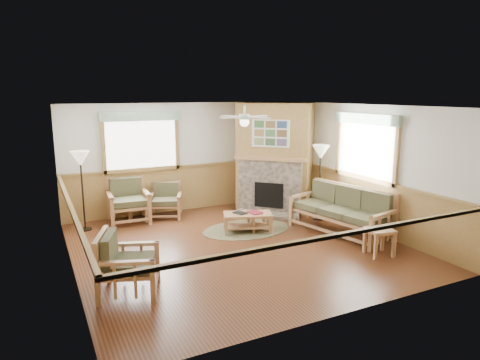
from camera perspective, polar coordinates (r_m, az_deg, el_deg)
name	(u,v)px	position (r m, az deg, el deg)	size (l,w,h in m)	color
floor	(237,246)	(8.46, -0.34, -8.79)	(6.00, 6.00, 0.01)	#522A16
ceiling	(237,106)	(7.94, -0.36, 9.84)	(6.00, 6.00, 0.01)	white
wall_back	(185,157)	(10.83, -7.30, 3.04)	(6.00, 0.02, 2.70)	silver
wall_front	(340,220)	(5.63, 13.17, -5.16)	(6.00, 0.02, 2.70)	silver
wall_left	(68,195)	(7.33, -21.97, -1.81)	(0.02, 6.00, 2.70)	silver
wall_right	(360,166)	(9.76, 15.71, 1.76)	(0.02, 6.00, 2.70)	silver
wainscot	(237,219)	(8.29, -0.34, -5.19)	(6.00, 6.00, 1.10)	olive
fireplace	(275,157)	(10.83, 4.69, 3.10)	(2.20, 2.20, 2.70)	olive
window_back	(140,110)	(10.38, -13.22, 9.01)	(1.90, 0.16, 1.50)	white
window_right	(368,113)	(9.46, 16.73, 8.61)	(0.16, 1.90, 1.50)	white
ceiling_fan	(245,107)	(8.34, 0.61, 9.65)	(1.24, 1.24, 0.36)	white
sofa	(340,211)	(9.26, 13.24, -4.04)	(0.89, 2.16, 0.99)	#AA794F
armchair_back_left	(128,201)	(10.17, -14.67, -2.69)	(0.89, 0.89, 1.00)	#AA794F
armchair_back_right	(166,200)	(10.39, -9.89, -2.70)	(0.73, 0.73, 0.81)	#AA794F
armchair_left	(129,263)	(6.65, -14.62, -10.65)	(0.83, 0.83, 0.93)	#AA794F
coffee_table	(248,223)	(9.22, 1.04, -5.69)	(1.03, 0.51, 0.41)	#AA794F
end_table_chairs	(139,210)	(10.28, -13.36, -3.93)	(0.44, 0.43, 0.50)	#AA794F
end_table_sofa	(379,242)	(8.32, 18.07, -7.86)	(0.45, 0.43, 0.50)	#AA794F
footstool	(258,222)	(9.35, 2.46, -5.57)	(0.43, 0.43, 0.37)	#AA794F
braided_rug	(247,229)	(9.41, 0.88, -6.59)	(1.98, 1.98, 0.01)	brown
floor_lamp_left	(83,191)	(9.76, -20.25, -1.38)	(0.40, 0.40, 1.74)	black
floor_lamp_right	(320,182)	(10.13, 10.58, -0.32)	(0.41, 0.41, 1.77)	black
book_red	(255,212)	(9.17, 2.02, -4.25)	(0.22, 0.30, 0.03)	maroon
book_dark	(240,212)	(9.14, 0.01, -4.32)	(0.20, 0.27, 0.03)	black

